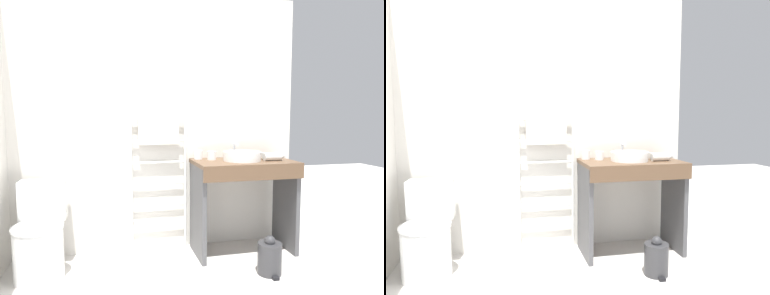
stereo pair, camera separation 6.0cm
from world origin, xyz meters
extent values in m
cube|color=silver|center=(0.00, 1.57, 1.20)|extent=(2.77, 0.12, 2.39)
cylinder|color=white|center=(-0.96, 1.09, 0.20)|extent=(0.37, 0.37, 0.40)
cylinder|color=white|center=(-0.96, 1.09, 0.41)|extent=(0.38, 0.38, 0.02)
cube|color=white|center=(-0.96, 1.34, 0.57)|extent=(0.36, 0.17, 0.33)
cylinder|color=silver|center=(-0.96, 1.34, 0.73)|extent=(0.05, 0.05, 0.01)
cylinder|color=white|center=(-0.23, 1.48, 0.64)|extent=(0.02, 0.02, 1.28)
cylinder|color=white|center=(0.28, 1.48, 0.64)|extent=(0.02, 0.02, 1.28)
cylinder|color=white|center=(0.03, 1.48, 0.23)|extent=(0.51, 0.02, 0.02)
cylinder|color=white|center=(0.03, 1.48, 0.43)|extent=(0.51, 0.02, 0.02)
cylinder|color=white|center=(0.03, 1.48, 0.63)|extent=(0.51, 0.02, 0.02)
cylinder|color=white|center=(0.03, 1.48, 0.83)|extent=(0.51, 0.02, 0.02)
cylinder|color=white|center=(0.03, 1.48, 1.03)|extent=(0.51, 0.02, 0.02)
cylinder|color=white|center=(0.03, 1.48, 1.23)|extent=(0.51, 0.02, 0.02)
cube|color=silver|center=(0.03, 1.45, 1.12)|extent=(0.37, 0.04, 0.24)
cube|color=brown|center=(0.78, 1.23, 0.84)|extent=(0.90, 0.54, 0.03)
cube|color=brown|center=(0.78, 0.97, 0.77)|extent=(0.90, 0.02, 0.10)
cube|color=#4C4C4F|center=(0.34, 1.23, 0.41)|extent=(0.04, 0.46, 0.82)
cube|color=#4C4C4F|center=(1.21, 1.23, 0.41)|extent=(0.04, 0.46, 0.82)
cylinder|color=white|center=(0.76, 1.23, 0.90)|extent=(0.34, 0.34, 0.08)
cylinder|color=silver|center=(0.76, 1.23, 0.94)|extent=(0.28, 0.28, 0.01)
cylinder|color=silver|center=(0.76, 1.43, 0.93)|extent=(0.02, 0.02, 0.15)
cylinder|color=silver|center=(0.76, 1.38, 0.99)|extent=(0.02, 0.09, 0.02)
cylinder|color=white|center=(0.39, 1.42, 0.90)|extent=(0.08, 0.08, 0.08)
cylinder|color=white|center=(0.51, 1.36, 0.90)|extent=(0.08, 0.08, 0.08)
cylinder|color=white|center=(1.02, 1.16, 0.89)|extent=(0.16, 0.07, 0.07)
cone|color=silver|center=(1.13, 1.16, 0.89)|extent=(0.06, 0.06, 0.06)
cube|color=white|center=(0.99, 1.25, 0.89)|extent=(0.04, 0.10, 0.05)
cylinder|color=#333335|center=(0.82, 0.76, 0.13)|extent=(0.19, 0.19, 0.25)
sphere|color=#333335|center=(0.82, 0.76, 0.27)|extent=(0.09, 0.09, 0.09)
cube|color=black|center=(0.82, 0.65, 0.01)|extent=(0.05, 0.04, 0.02)
camera|label=1|loc=(-0.40, -1.66, 1.27)|focal=32.00mm
camera|label=2|loc=(-0.34, -1.68, 1.27)|focal=32.00mm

